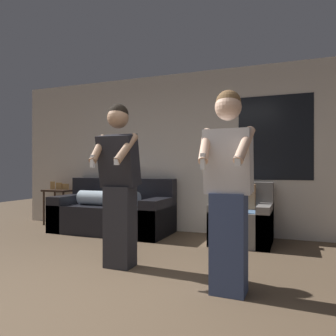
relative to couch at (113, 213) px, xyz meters
name	(u,v)px	position (x,y,z in m)	size (l,w,h in m)	color
ground_plane	(60,315)	(1.25, -2.86, -0.32)	(14.00, 14.00, 0.00)	brown
wall_back	(194,152)	(1.27, 0.50, 1.03)	(6.91, 0.07, 2.70)	silver
couch	(113,213)	(0.00, 0.00, 0.00)	(1.98, 0.92, 0.90)	black
armchair	(242,221)	(2.15, 0.01, -0.01)	(0.83, 0.84, 0.87)	slate
side_table	(59,195)	(-1.34, 0.25, 0.24)	(0.53, 0.38, 0.82)	#332319
person_left	(119,183)	(1.07, -1.68, 0.60)	(0.47, 0.50, 1.78)	#28282D
person_right	(228,188)	(2.33, -2.00, 0.59)	(0.46, 0.48, 1.76)	#384770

